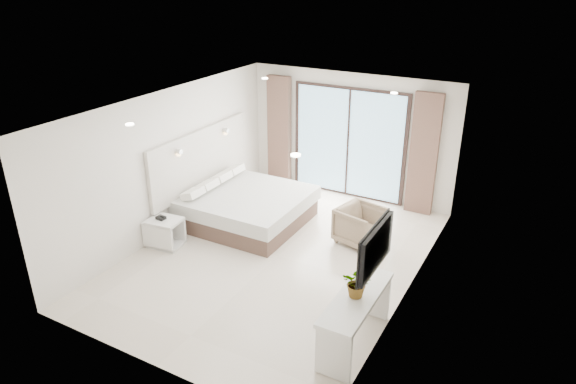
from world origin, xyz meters
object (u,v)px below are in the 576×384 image
object	(u,v)px
bed	(247,207)
armchair	(361,224)
nightstand	(165,233)
console_desk	(356,310)

from	to	relation	value
bed	armchair	world-z (taller)	armchair
nightstand	armchair	bearing A→B (deg)	23.93
bed	armchair	xyz separation A→B (m)	(2.28, 0.30, 0.06)
nightstand	armchair	xyz separation A→B (m)	(3.05, 1.81, 0.12)
armchair	nightstand	bearing A→B (deg)	133.99
bed	console_desk	xyz separation A→B (m)	(3.24, -2.34, 0.24)
bed	console_desk	bearing A→B (deg)	-35.85
nightstand	console_desk	distance (m)	4.11
console_desk	nightstand	bearing A→B (deg)	168.22
bed	nightstand	xyz separation A→B (m)	(-0.77, -1.51, -0.06)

